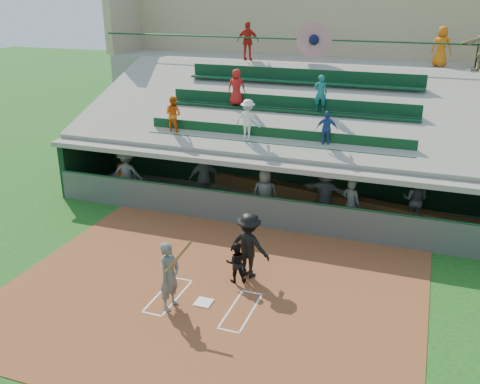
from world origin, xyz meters
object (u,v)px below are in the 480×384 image
(home_plate, at_px, (204,302))
(water_cooler, at_px, (123,170))
(catcher, at_px, (236,262))
(white_table, at_px, (124,183))
(batter_at_plate, at_px, (170,275))

(home_plate, distance_m, water_cooler, 8.88)
(catcher, xyz_separation_m, white_table, (-6.57, 5.01, -0.22))
(white_table, bearing_deg, catcher, -38.63)
(home_plate, height_order, batter_at_plate, batter_at_plate)
(home_plate, bearing_deg, white_table, 134.22)
(home_plate, bearing_deg, water_cooler, 134.13)
(batter_at_plate, bearing_deg, catcher, 57.83)
(white_table, height_order, water_cooler, water_cooler)
(home_plate, bearing_deg, catcher, 73.00)
(catcher, height_order, white_table, catcher)
(batter_at_plate, bearing_deg, home_plate, 32.27)
(white_table, bearing_deg, batter_at_plate, -52.49)
(batter_at_plate, height_order, water_cooler, batter_at_plate)
(batter_at_plate, distance_m, water_cooler, 8.69)
(home_plate, xyz_separation_m, water_cooler, (-6.15, 6.34, 0.92))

